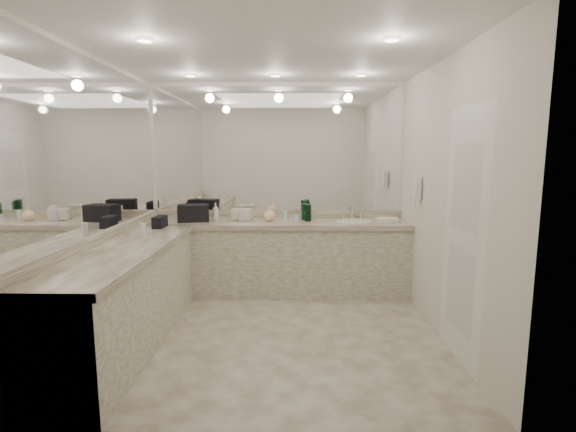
{
  "coord_description": "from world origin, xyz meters",
  "views": [
    {
      "loc": [
        0.19,
        -3.86,
        1.71
      ],
      "look_at": [
        0.14,
        0.4,
        1.08
      ],
      "focal_mm": 26.0,
      "sensor_mm": 36.0,
      "label": 1
    }
  ],
  "objects_px": {
    "sink": "(354,222)",
    "soap_bottle_c": "(270,214)",
    "cream_cosmetic_case": "(242,215)",
    "black_toiletry_bag": "(194,213)",
    "hand_towel": "(387,220)",
    "soap_bottle_b": "(242,214)",
    "soap_bottle_a": "(216,212)",
    "wall_phone": "(417,188)"
  },
  "relations": [
    {
      "from": "sink",
      "to": "soap_bottle_c",
      "type": "distance_m",
      "value": 1.04
    },
    {
      "from": "cream_cosmetic_case",
      "to": "soap_bottle_c",
      "type": "xyz_separation_m",
      "value": [
        0.35,
        -0.06,
        0.03
      ]
    },
    {
      "from": "black_toiletry_bag",
      "to": "soap_bottle_c",
      "type": "height_order",
      "value": "black_toiletry_bag"
    },
    {
      "from": "black_toiletry_bag",
      "to": "soap_bottle_c",
      "type": "bearing_deg",
      "value": 1.95
    },
    {
      "from": "hand_towel",
      "to": "soap_bottle_b",
      "type": "distance_m",
      "value": 1.79
    },
    {
      "from": "black_toiletry_bag",
      "to": "soap_bottle_a",
      "type": "distance_m",
      "value": 0.27
    },
    {
      "from": "sink",
      "to": "hand_towel",
      "type": "height_order",
      "value": "hand_towel"
    },
    {
      "from": "soap_bottle_c",
      "to": "sink",
      "type": "bearing_deg",
      "value": -0.94
    },
    {
      "from": "hand_towel",
      "to": "soap_bottle_b",
      "type": "height_order",
      "value": "soap_bottle_b"
    },
    {
      "from": "cream_cosmetic_case",
      "to": "soap_bottle_a",
      "type": "distance_m",
      "value": 0.33
    },
    {
      "from": "hand_towel",
      "to": "soap_bottle_c",
      "type": "bearing_deg",
      "value": 178.94
    },
    {
      "from": "hand_towel",
      "to": "soap_bottle_b",
      "type": "bearing_deg",
      "value": 178.89
    },
    {
      "from": "soap_bottle_a",
      "to": "soap_bottle_b",
      "type": "height_order",
      "value": "soap_bottle_a"
    },
    {
      "from": "cream_cosmetic_case",
      "to": "hand_towel",
      "type": "height_order",
      "value": "cream_cosmetic_case"
    },
    {
      "from": "cream_cosmetic_case",
      "to": "soap_bottle_b",
      "type": "xyz_separation_m",
      "value": [
        0.0,
        -0.05,
        0.02
      ]
    },
    {
      "from": "wall_phone",
      "to": "soap_bottle_a",
      "type": "xyz_separation_m",
      "value": [
        -2.32,
        0.56,
        -0.34
      ]
    },
    {
      "from": "cream_cosmetic_case",
      "to": "soap_bottle_a",
      "type": "height_order",
      "value": "soap_bottle_a"
    },
    {
      "from": "black_toiletry_bag",
      "to": "cream_cosmetic_case",
      "type": "bearing_deg",
      "value": 9.21
    },
    {
      "from": "sink",
      "to": "soap_bottle_c",
      "type": "xyz_separation_m",
      "value": [
        -1.04,
        0.02,
        0.1
      ]
    },
    {
      "from": "wall_phone",
      "to": "soap_bottle_c",
      "type": "distance_m",
      "value": 1.76
    },
    {
      "from": "black_toiletry_bag",
      "to": "cream_cosmetic_case",
      "type": "xyz_separation_m",
      "value": [
        0.58,
        0.09,
        -0.04
      ]
    },
    {
      "from": "black_toiletry_bag",
      "to": "hand_towel",
      "type": "distance_m",
      "value": 2.38
    },
    {
      "from": "hand_towel",
      "to": "soap_bottle_a",
      "type": "height_order",
      "value": "soap_bottle_a"
    },
    {
      "from": "cream_cosmetic_case",
      "to": "hand_towel",
      "type": "xyz_separation_m",
      "value": [
        1.8,
        -0.09,
        -0.05
      ]
    },
    {
      "from": "cream_cosmetic_case",
      "to": "soap_bottle_a",
      "type": "relative_size",
      "value": 1.06
    },
    {
      "from": "black_toiletry_bag",
      "to": "soap_bottle_a",
      "type": "xyz_separation_m",
      "value": [
        0.26,
        0.08,
        0.0
      ]
    },
    {
      "from": "sink",
      "to": "soap_bottle_c",
      "type": "relative_size",
      "value": 2.36
    },
    {
      "from": "wall_phone",
      "to": "black_toiletry_bag",
      "type": "bearing_deg",
      "value": 169.34
    },
    {
      "from": "sink",
      "to": "cream_cosmetic_case",
      "type": "height_order",
      "value": "cream_cosmetic_case"
    },
    {
      "from": "sink",
      "to": "cream_cosmetic_case",
      "type": "bearing_deg",
      "value": 176.73
    },
    {
      "from": "soap_bottle_a",
      "to": "soap_bottle_b",
      "type": "distance_m",
      "value": 0.33
    },
    {
      "from": "cream_cosmetic_case",
      "to": "soap_bottle_b",
      "type": "distance_m",
      "value": 0.06
    },
    {
      "from": "sink",
      "to": "black_toiletry_bag",
      "type": "xyz_separation_m",
      "value": [
        -1.97,
        -0.01,
        0.11
      ]
    },
    {
      "from": "wall_phone",
      "to": "soap_bottle_a",
      "type": "bearing_deg",
      "value": 166.37
    },
    {
      "from": "hand_towel",
      "to": "soap_bottle_c",
      "type": "distance_m",
      "value": 1.45
    },
    {
      "from": "black_toiletry_bag",
      "to": "soap_bottle_c",
      "type": "xyz_separation_m",
      "value": [
        0.93,
        0.03,
        -0.01
      ]
    },
    {
      "from": "hand_towel",
      "to": "wall_phone",
      "type": "bearing_deg",
      "value": -67.7
    },
    {
      "from": "sink",
      "to": "soap_bottle_b",
      "type": "height_order",
      "value": "soap_bottle_b"
    },
    {
      "from": "cream_cosmetic_case",
      "to": "wall_phone",
      "type": "bearing_deg",
      "value": -5.86
    },
    {
      "from": "wall_phone",
      "to": "cream_cosmetic_case",
      "type": "relative_size",
      "value": 1.03
    },
    {
      "from": "cream_cosmetic_case",
      "to": "black_toiletry_bag",
      "type": "bearing_deg",
      "value": -160.46
    },
    {
      "from": "soap_bottle_b",
      "to": "soap_bottle_c",
      "type": "xyz_separation_m",
      "value": [
        0.35,
        -0.01,
        0.0
      ]
    }
  ]
}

